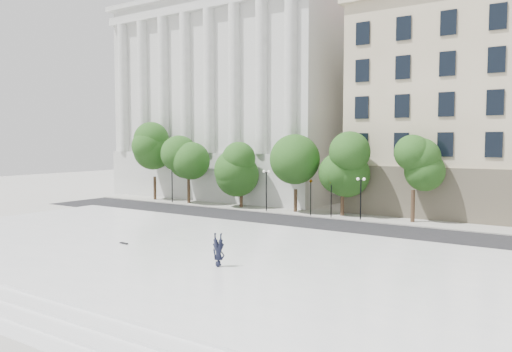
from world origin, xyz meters
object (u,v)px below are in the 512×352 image
object	(u,v)px
traffic_light_east	(331,180)
person_lying	(219,262)
traffic_light_west	(311,180)
skateboard	(124,243)

from	to	relation	value
traffic_light_east	person_lying	xyz separation A→B (m)	(3.42, -21.86, -3.00)
traffic_light_west	skateboard	size ratio (longest dim) A/B	5.53
traffic_light_east	person_lying	world-z (taller)	traffic_light_east
skateboard	person_lying	bearing A→B (deg)	-0.74
traffic_light_east	skateboard	distance (m)	21.55
traffic_light_west	skateboard	world-z (taller)	traffic_light_west
traffic_light_west	traffic_light_east	xyz separation A→B (m)	(2.20, 0.00, 0.05)
person_lying	skateboard	distance (m)	9.27
traffic_light_east	person_lying	distance (m)	22.33
person_lying	skateboard	size ratio (longest dim) A/B	2.48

